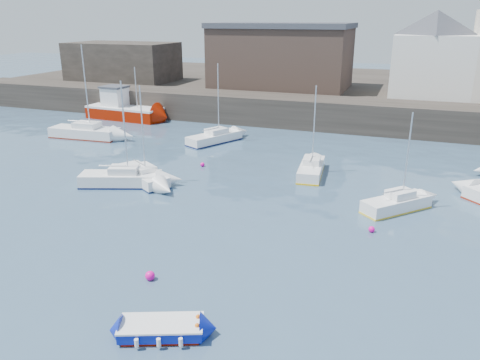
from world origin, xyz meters
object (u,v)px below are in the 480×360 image
(sailboat_b, at_px, (143,175))
(buoy_near, at_px, (150,280))
(sailboat_c, at_px, (397,203))
(blue_dinghy, at_px, (161,328))
(fishing_boat, at_px, (123,109))
(sailboat_h, at_px, (215,137))
(sailboat_a, at_px, (121,179))
(sailboat_f, at_px, (311,169))
(buoy_mid, at_px, (371,232))
(buoy_far, at_px, (203,166))
(sailboat_e, at_px, (85,132))

(sailboat_b, xyz_separation_m, buoy_near, (7.29, -11.41, -0.44))
(sailboat_b, relative_size, sailboat_c, 1.14)
(blue_dinghy, bearing_deg, fishing_boat, 125.30)
(sailboat_b, relative_size, sailboat_h, 0.95)
(sailboat_c, xyz_separation_m, buoy_near, (-9.91, -12.08, -0.46))
(sailboat_a, height_order, sailboat_f, sailboat_a)
(blue_dinghy, xyz_separation_m, buoy_mid, (6.40, 11.71, -0.33))
(sailboat_f, xyz_separation_m, buoy_far, (-8.39, -1.02, -0.46))
(blue_dinghy, distance_m, buoy_near, 4.07)
(sailboat_f, distance_m, buoy_near, 17.42)
(sailboat_h, distance_m, buoy_near, 24.15)
(sailboat_c, bearing_deg, fishing_boat, 150.42)
(sailboat_c, xyz_separation_m, sailboat_f, (-6.27, 4.95, 0.00))
(fishing_boat, xyz_separation_m, buoy_near, (20.81, -29.52, -1.14))
(sailboat_c, bearing_deg, sailboat_f, 141.71)
(fishing_boat, xyz_separation_m, sailboat_c, (30.72, -17.44, -0.68))
(blue_dinghy, bearing_deg, sailboat_c, 63.93)
(fishing_boat, bearing_deg, buoy_far, -40.07)
(fishing_boat, bearing_deg, sailboat_b, -53.27)
(blue_dinghy, height_order, sailboat_b, sailboat_b)
(sailboat_b, bearing_deg, buoy_mid, -10.44)
(blue_dinghy, relative_size, sailboat_c, 0.56)
(sailboat_b, distance_m, buoy_far, 5.28)
(sailboat_h, distance_m, buoy_far, 7.46)
(buoy_mid, bearing_deg, sailboat_f, 121.04)
(sailboat_c, height_order, buoy_near, sailboat_c)
(sailboat_a, height_order, buoy_mid, sailboat_a)
(sailboat_b, bearing_deg, buoy_near, -57.42)
(sailboat_b, height_order, buoy_far, sailboat_b)
(sailboat_e, relative_size, buoy_mid, 24.84)
(sailboat_b, bearing_deg, buoy_far, 61.06)
(sailboat_b, bearing_deg, sailboat_c, 2.22)
(sailboat_c, xyz_separation_m, sailboat_h, (-16.68, 11.10, 0.01))
(blue_dinghy, distance_m, sailboat_a, 17.07)
(sailboat_c, bearing_deg, buoy_near, -129.38)
(sailboat_c, relative_size, buoy_near, 13.64)
(sailboat_a, relative_size, sailboat_b, 1.06)
(sailboat_e, xyz_separation_m, sailboat_f, (22.80, -3.38, -0.11))
(buoy_far, bearing_deg, sailboat_e, 163.03)
(fishing_boat, height_order, sailboat_h, sailboat_h)
(sailboat_h, bearing_deg, sailboat_f, -30.57)
(sailboat_e, height_order, buoy_mid, sailboat_e)
(sailboat_c, relative_size, buoy_far, 17.36)
(buoy_mid, bearing_deg, sailboat_b, 169.56)
(sailboat_f, xyz_separation_m, sailboat_h, (-10.41, 6.15, 0.01))
(sailboat_e, xyz_separation_m, sailboat_h, (12.40, 2.77, -0.10))
(sailboat_b, bearing_deg, fishing_boat, 126.73)
(sailboat_a, bearing_deg, sailboat_c, 6.22)
(sailboat_c, distance_m, sailboat_e, 30.25)
(blue_dinghy, bearing_deg, sailboat_b, 123.45)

